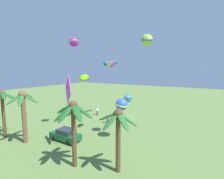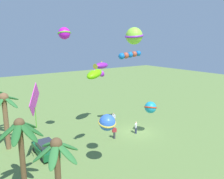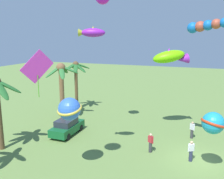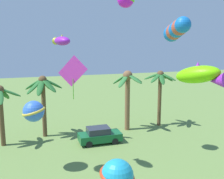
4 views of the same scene
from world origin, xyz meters
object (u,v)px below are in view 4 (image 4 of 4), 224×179
(palm_tree_3, at_px, (43,90))
(kite_tube_1, at_px, (176,30))
(palm_tree_2, at_px, (0,102))
(kite_fish_7, at_px, (200,75))
(spectator_1, at_px, (119,179))
(kite_ball_6, at_px, (34,111))
(parked_car_0, at_px, (100,135))
(kite_diamond_0, at_px, (73,72))
(kite_fish_3, at_px, (61,41))
(kite_ball_4, at_px, (117,175))
(palm_tree_0, at_px, (160,84))
(palm_tree_1, at_px, (128,88))

(palm_tree_3, height_order, kite_tube_1, kite_tube_1)
(palm_tree_2, relative_size, kite_fish_7, 1.51)
(spectator_1, xyz_separation_m, kite_ball_6, (-4.87, 4.39, 3.66))
(parked_car_0, relative_size, kite_diamond_0, 0.96)
(parked_car_0, bearing_deg, kite_fish_3, -129.52)
(kite_tube_1, height_order, kite_ball_4, kite_tube_1)
(parked_car_0, xyz_separation_m, kite_fish_3, (-3.74, -4.54, 8.62))
(kite_diamond_0, relative_size, kite_fish_7, 1.11)
(parked_car_0, bearing_deg, palm_tree_0, 22.47)
(kite_fish_7, bearing_deg, parked_car_0, 115.78)
(palm_tree_2, distance_m, palm_tree_3, 4.04)
(kite_diamond_0, distance_m, kite_tube_1, 13.75)
(spectator_1, distance_m, kite_diamond_0, 11.24)
(kite_fish_3, distance_m, kite_ball_4, 10.05)
(palm_tree_1, xyz_separation_m, kite_ball_4, (-6.25, -15.47, -0.99))
(palm_tree_2, xyz_separation_m, kite_diamond_0, (6.38, -0.69, 2.51))
(parked_car_0, relative_size, spectator_1, 2.46)
(kite_tube_1, relative_size, kite_ball_6, 1.48)
(palm_tree_3, bearing_deg, kite_ball_4, -82.01)
(palm_tree_2, xyz_separation_m, kite_fish_3, (4.75, -6.59, 5.31))
(spectator_1, bearing_deg, kite_ball_6, 137.98)
(kite_tube_1, bearing_deg, palm_tree_2, 123.81)
(palm_tree_2, xyz_separation_m, kite_ball_6, (2.73, -5.88, 0.41))
(palm_tree_3, distance_m, spectator_1, 12.78)
(parked_car_0, xyz_separation_m, spectator_1, (-0.89, -8.21, 0.06))
(kite_fish_3, bearing_deg, kite_tube_1, -58.05)
(palm_tree_1, xyz_separation_m, kite_diamond_0, (-5.89, -1.48, 2.03))
(kite_diamond_0, xyz_separation_m, kite_ball_4, (-0.35, -13.99, -3.02))
(palm_tree_3, height_order, kite_diamond_0, kite_diamond_0)
(palm_tree_3, distance_m, kite_ball_6, 7.28)
(palm_tree_0, height_order, parked_car_0, palm_tree_0)
(kite_tube_1, relative_size, kite_fish_3, 1.52)
(palm_tree_0, height_order, kite_ball_6, palm_tree_0)
(palm_tree_0, xyz_separation_m, palm_tree_3, (-12.42, 0.19, -0.06))
(palm_tree_2, height_order, kite_fish_7, kite_fish_7)
(palm_tree_0, relative_size, parked_car_0, 1.57)
(palm_tree_1, distance_m, palm_tree_2, 12.31)
(kite_fish_3, xyz_separation_m, kite_ball_6, (-2.02, 0.71, -4.89))
(palm_tree_2, distance_m, kite_fish_7, 17.01)
(palm_tree_1, height_order, palm_tree_3, palm_tree_1)
(kite_diamond_0, bearing_deg, spectator_1, -82.78)
(palm_tree_1, height_order, kite_tube_1, kite_tube_1)
(palm_tree_0, relative_size, kite_ball_6, 3.09)
(kite_ball_4, bearing_deg, kite_diamond_0, 88.55)
(kite_diamond_0, distance_m, kite_fish_7, 11.98)
(palm_tree_3, height_order, kite_ball_6, palm_tree_3)
(kite_fish_3, xyz_separation_m, kite_ball_4, (1.28, -8.09, -5.82))
(parked_car_0, bearing_deg, kite_tube_1, -86.51)
(parked_car_0, distance_m, kite_fish_3, 10.44)
(spectator_1, relative_size, kite_fish_3, 0.82)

